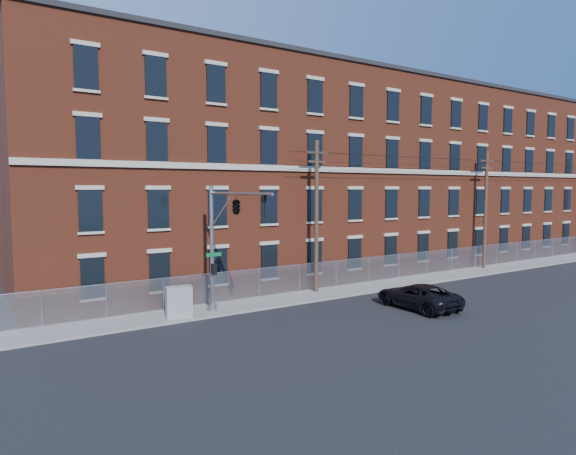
% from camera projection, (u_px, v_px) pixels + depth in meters
% --- Properties ---
extents(ground, '(140.00, 140.00, 0.00)m').
position_uv_depth(ground, '(347.00, 315.00, 27.09)').
color(ground, black).
rests_on(ground, ground).
extents(sidewalk, '(65.00, 3.00, 0.12)m').
position_uv_depth(sidewalk, '(426.00, 279.00, 37.78)').
color(sidewalk, gray).
rests_on(sidewalk, ground).
extents(mill_building, '(55.30, 14.32, 16.30)m').
position_uv_depth(mill_building, '(351.00, 175.00, 44.61)').
color(mill_building, maroon).
rests_on(mill_building, ground).
extents(chain_link_fence, '(59.06, 0.06, 1.85)m').
position_uv_depth(chain_link_fence, '(413.00, 264.00, 38.79)').
color(chain_link_fence, '#A5A8AD').
rests_on(chain_link_fence, ground).
extents(traffic_signal_mast, '(0.90, 6.75, 7.00)m').
position_uv_depth(traffic_signal_mast, '(230.00, 219.00, 25.22)').
color(traffic_signal_mast, '#9EA0A5').
rests_on(traffic_signal_mast, ground).
extents(utility_pole_near, '(1.80, 0.28, 10.00)m').
position_uv_depth(utility_pole_near, '(316.00, 213.00, 32.43)').
color(utility_pole_near, '#483024').
rests_on(utility_pole_near, ground).
extents(utility_pole_mid, '(1.80, 0.28, 10.00)m').
position_uv_depth(utility_pole_mid, '(485.00, 208.00, 42.22)').
color(utility_pole_mid, '#483024').
rests_on(utility_pole_mid, ground).
extents(overhead_wires, '(40.00, 0.62, 0.62)m').
position_uv_depth(overhead_wires, '(487.00, 163.00, 41.92)').
color(overhead_wires, black).
rests_on(overhead_wires, ground).
extents(pickup_truck, '(2.47, 5.24, 1.45)m').
position_uv_depth(pickup_truck, '(418.00, 296.00, 28.64)').
color(pickup_truck, black).
rests_on(pickup_truck, ground).
extents(utility_cabinet, '(1.44, 0.90, 1.68)m').
position_uv_depth(utility_cabinet, '(179.00, 302.00, 26.14)').
color(utility_cabinet, '#929598').
rests_on(utility_cabinet, sidewalk).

